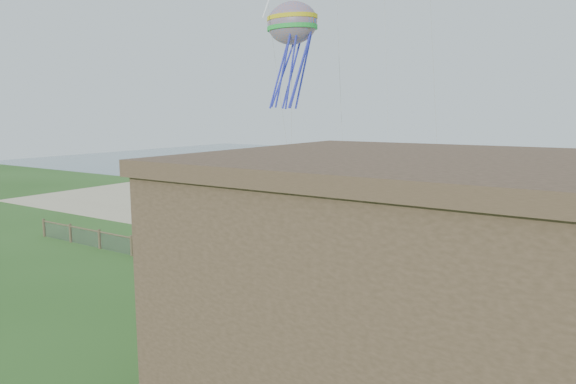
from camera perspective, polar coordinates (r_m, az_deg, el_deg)
name	(u,v)px	position (r m, az deg, el deg)	size (l,w,h in m)	color
ground	(164,322)	(22.27, -13.60, -13.87)	(160.00, 160.00, 0.00)	#2C551D
sand_beach	(377,225)	(39.95, 9.91, -3.64)	(72.00, 20.00, 0.02)	#C7B590
ocean	(496,171)	(81.85, 22.09, 2.14)	(160.00, 68.00, 0.02)	slate
chainlink_fence	(252,272)	(26.29, -4.03, -8.83)	(36.20, 0.20, 1.25)	brown
motel	(502,316)	(14.07, 22.64, -12.62)	(15.00, 10.00, 7.00)	#4A3727
motel_deck	(529,348)	(20.81, 25.22, -15.40)	(15.00, 2.00, 0.50)	brown
picnic_table	(370,350)	(18.81, 9.10, -16.90)	(1.73, 1.31, 0.73)	brown
octopus_kite	(292,53)	(34.02, 0.44, 15.18)	(3.50, 2.47, 7.21)	orange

